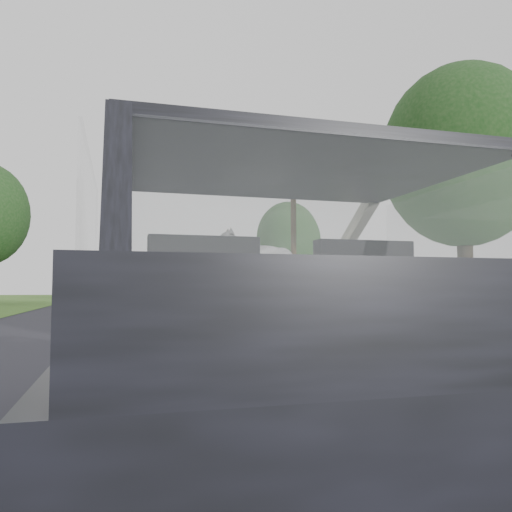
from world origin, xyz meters
TOP-DOWN VIEW (x-y plane):
  - ground at (0.00, 0.00)m, footprint 140.00×140.00m
  - subject_car at (0.00, 0.00)m, footprint 1.80×4.00m
  - dashboard at (0.00, 0.62)m, footprint 1.58×0.45m
  - driver_seat at (-0.40, -0.29)m, footprint 0.50×0.72m
  - passenger_seat at (0.40, -0.29)m, footprint 0.50×0.72m
  - steering_wheel at (-0.40, 0.33)m, footprint 0.36×0.36m
  - cat at (0.17, 0.60)m, footprint 0.58×0.25m
  - guardrail at (4.30, 10.00)m, footprint 0.05×90.00m
  - other_car at (-1.04, 19.53)m, footprint 1.88×4.50m
  - highway_sign at (4.97, 22.64)m, footprint 0.35×1.08m
  - utility_pole at (6.19, 16.81)m, footprint 0.30×0.30m
  - tree_1 at (10.95, 12.25)m, footprint 7.35×7.35m
  - tree_2 at (9.44, 26.57)m, footprint 5.12×5.12m
  - tree_3 at (12.78, 36.64)m, footprint 6.33×6.33m

SIDE VIEW (x-z plane):
  - ground at x=0.00m, z-range 0.00..0.00m
  - guardrail at x=4.30m, z-range 0.42..0.74m
  - subject_car at x=0.00m, z-range 0.00..1.45m
  - other_car at x=-1.04m, z-range 0.00..1.46m
  - dashboard at x=0.00m, z-range 0.70..1.00m
  - driver_seat at x=-0.40m, z-range 0.67..1.09m
  - passenger_seat at x=0.40m, z-range 0.67..1.09m
  - steering_wheel at x=-0.40m, z-range 0.90..0.94m
  - cat at x=0.17m, z-range 0.96..1.21m
  - highway_sign at x=4.97m, z-range 0.00..2.71m
  - tree_2 at x=9.44m, z-range 0.00..5.86m
  - utility_pole at x=6.19m, z-range 0.00..7.15m
  - tree_3 at x=12.78m, z-range 0.00..7.88m
  - tree_1 at x=10.95m, z-range 0.00..8.58m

